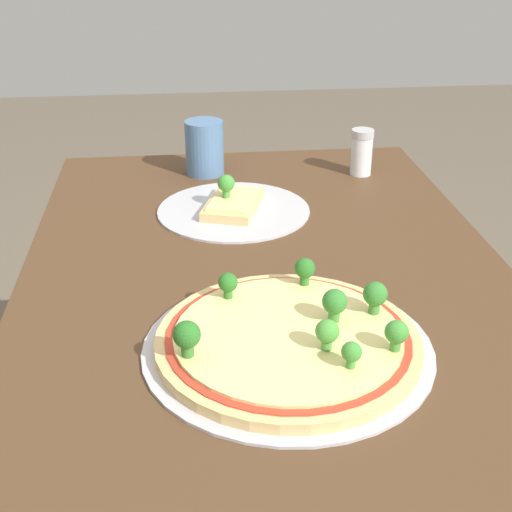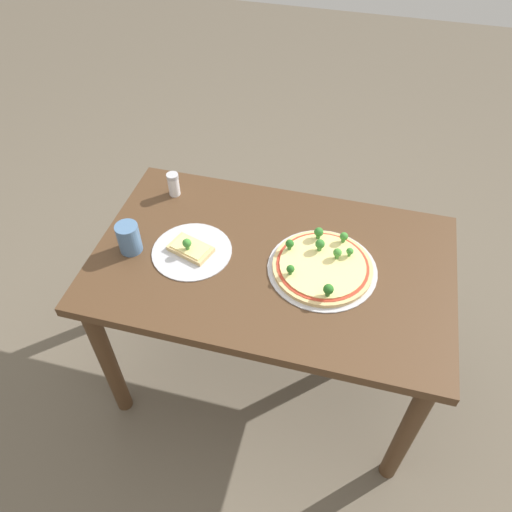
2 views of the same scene
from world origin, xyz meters
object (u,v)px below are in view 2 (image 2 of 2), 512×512
at_px(pizza_tray_slice, 191,250).
at_px(drinking_cup, 129,238).
at_px(pizza_tray_whole, 322,266).
at_px(condiment_shaker, 174,184).
at_px(dining_table, 271,279).

height_order(pizza_tray_slice, drinking_cup, drinking_cup).
relative_size(pizza_tray_whole, pizza_tray_slice, 1.33).
bearing_deg(pizza_tray_slice, condiment_shaker, 120.97).
relative_size(pizza_tray_slice, condiment_shaker, 2.94).
distance_m(drinking_cup, condiment_shaker, 0.31).
height_order(dining_table, drinking_cup, drinking_cup).
relative_size(dining_table, condiment_shaker, 12.98).
bearing_deg(condiment_shaker, pizza_tray_slice, -59.03).
xyz_separation_m(pizza_tray_slice, drinking_cup, (-0.20, -0.04, 0.04)).
height_order(pizza_tray_whole, pizza_tray_slice, pizza_tray_whole).
distance_m(pizza_tray_whole, condiment_shaker, 0.64).
height_order(dining_table, pizza_tray_slice, pizza_tray_slice).
distance_m(dining_table, pizza_tray_slice, 0.29).
bearing_deg(pizza_tray_slice, dining_table, 6.83).
xyz_separation_m(pizza_tray_whole, condiment_shaker, (-0.60, 0.23, 0.03)).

